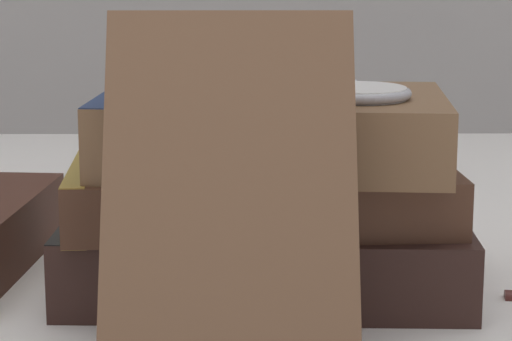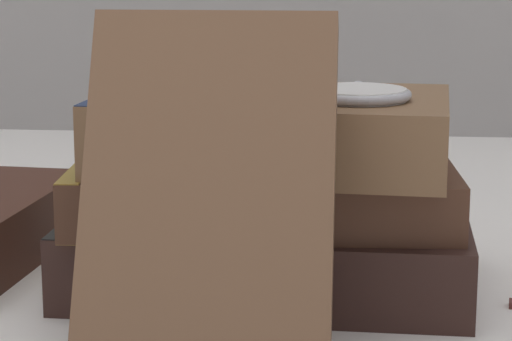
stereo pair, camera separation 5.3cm
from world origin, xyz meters
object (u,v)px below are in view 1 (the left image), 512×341
object	(u,v)px
book_flat_top	(262,130)
book_leaning_front	(230,207)
pocket_watch	(359,93)
book_flat_bottom	(255,251)
book_flat_middle	(250,189)

from	to	relation	value
book_flat_top	book_leaning_front	xyz separation A→B (m)	(-0.01, -0.10, -0.02)
book_leaning_front	pocket_watch	size ratio (longest dim) A/B	2.75
book_flat_bottom	book_leaning_front	bearing A→B (deg)	-93.87
book_leaning_front	pocket_watch	world-z (taller)	book_leaning_front
book_flat_bottom	book_leaning_front	xyz separation A→B (m)	(-0.01, -0.11, 0.05)
book_flat_middle	book_leaning_front	bearing A→B (deg)	-97.66
book_flat_top	book_flat_middle	bearing A→B (deg)	133.51
book_leaning_front	book_flat_bottom	bearing A→B (deg)	84.17
book_flat_middle	book_leaning_front	distance (m)	0.11
book_flat_bottom	book_leaning_front	world-z (taller)	book_leaning_front
book_leaning_front	book_flat_top	bearing A→B (deg)	81.68
book_flat_bottom	book_flat_top	distance (m)	0.07
book_flat_top	pocket_watch	world-z (taller)	pocket_watch
pocket_watch	book_leaning_front	bearing A→B (deg)	-125.73
book_flat_bottom	book_leaning_front	distance (m)	0.12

